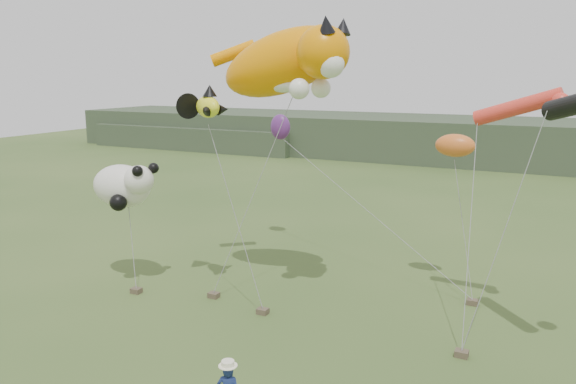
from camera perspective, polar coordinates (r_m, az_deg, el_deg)
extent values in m
cube|color=#2D3D28|center=(57.19, 18.96, 4.99)|extent=(90.00, 12.00, 4.00)
cube|color=#2D3D28|center=(65.38, -8.61, 5.61)|extent=(25.00, 8.00, 2.50)
cube|color=brown|center=(21.40, -7.56, -10.34)|extent=(0.38, 0.31, 0.20)
cube|color=brown|center=(19.91, -2.59, -12.00)|extent=(0.38, 0.31, 0.20)
cube|color=brown|center=(17.90, 17.22, -15.41)|extent=(0.38, 0.31, 0.20)
cube|color=brown|center=(22.40, -15.16, -9.64)|extent=(0.38, 0.31, 0.20)
cube|color=brown|center=(21.67, 18.21, -10.57)|extent=(0.38, 0.31, 0.20)
ellipsoid|color=orange|center=(20.46, -0.51, 13.02)|extent=(5.25, 2.54, 3.47)
sphere|color=orange|center=(18.77, 3.59, 14.00)|extent=(1.75, 1.75, 1.75)
cone|color=black|center=(18.26, 3.89, 16.65)|extent=(0.54, 0.66, 0.66)
cone|color=black|center=(19.09, 5.61, 16.41)|extent=(0.54, 0.63, 0.62)
sphere|color=white|center=(18.34, 4.36, 12.83)|extent=(0.87, 0.87, 0.87)
ellipsoid|color=white|center=(20.11, -0.38, 10.82)|extent=(1.71, 0.86, 0.53)
sphere|color=white|center=(18.46, 1.14, 10.44)|extent=(0.68, 0.68, 0.68)
sphere|color=white|center=(19.63, 3.37, 10.50)|extent=(0.68, 0.68, 0.68)
cylinder|color=orange|center=(22.38, -5.56, 13.85)|extent=(1.81, 1.33, 1.05)
ellipsoid|color=yellow|center=(19.83, -8.16, 8.55)|extent=(1.52, 1.26, 0.76)
cone|color=black|center=(20.78, -10.48, 8.62)|extent=(1.08, 1.15, 0.91)
cone|color=black|center=(19.75, -7.96, 10.16)|extent=(0.51, 0.51, 0.40)
cone|color=black|center=(19.25, -8.25, 8.16)|extent=(0.54, 0.57, 0.40)
cone|color=black|center=(20.09, -6.61, 8.35)|extent=(0.54, 0.57, 0.40)
cylinder|color=red|center=(19.26, 22.27, 7.97)|extent=(2.75, 0.96, 1.30)
sphere|color=red|center=(18.78, 25.94, 8.26)|extent=(0.54, 0.54, 0.54)
ellipsoid|color=white|center=(22.68, -16.52, 0.60)|extent=(2.49, 1.66, 1.66)
sphere|color=white|center=(21.68, -14.91, 1.19)|extent=(1.11, 1.11, 1.11)
sphere|color=black|center=(21.15, -15.05, 2.07)|extent=(0.41, 0.41, 0.41)
sphere|color=black|center=(21.68, -13.51, 2.37)|extent=(0.41, 0.41, 0.41)
sphere|color=black|center=(21.93, -16.86, -1.02)|extent=(0.65, 0.65, 0.65)
sphere|color=black|center=(23.44, -17.35, -0.02)|extent=(0.65, 0.65, 0.65)
ellipsoid|color=orange|center=(21.60, 16.62, 4.55)|extent=(1.45, 0.85, 0.85)
ellipsoid|color=#5A246F|center=(26.71, -0.78, 6.63)|extent=(0.99, 0.66, 1.21)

